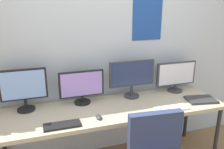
{
  "coord_description": "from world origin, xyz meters",
  "views": [
    {
      "loc": [
        -0.7,
        -1.53,
        1.82
      ],
      "look_at": [
        0.0,
        0.65,
        1.09
      ],
      "focal_mm": 37.32,
      "sensor_mm": 36.0,
      "label": 1
    }
  ],
  "objects_px": {
    "monitor_center_right": "(132,76)",
    "computer_mouse": "(99,117)",
    "monitor_far_right": "(176,76)",
    "desk": "(113,111)",
    "monitor_center_left": "(82,86)",
    "keyboard_right": "(171,108)",
    "keyboard_left": "(62,125)",
    "monitor_far_left": "(24,88)",
    "laptop_closed": "(201,100)"
  },
  "relations": [
    {
      "from": "monitor_far_left",
      "to": "keyboard_right",
      "type": "relative_size",
      "value": 1.28
    },
    {
      "from": "monitor_far_left",
      "to": "computer_mouse",
      "type": "distance_m",
      "value": 0.81
    },
    {
      "from": "desk",
      "to": "monitor_center_right",
      "type": "bearing_deg",
      "value": 36.0
    },
    {
      "from": "keyboard_right",
      "to": "monitor_center_right",
      "type": "bearing_deg",
      "value": 121.19
    },
    {
      "from": "desk",
      "to": "monitor_center_left",
      "type": "distance_m",
      "value": 0.44
    },
    {
      "from": "desk",
      "to": "monitor_center_right",
      "type": "height_order",
      "value": "monitor_center_right"
    },
    {
      "from": "laptop_closed",
      "to": "monitor_far_left",
      "type": "bearing_deg",
      "value": 179.42
    },
    {
      "from": "monitor_far_left",
      "to": "monitor_center_left",
      "type": "relative_size",
      "value": 0.94
    },
    {
      "from": "monitor_far_left",
      "to": "keyboard_right",
      "type": "bearing_deg",
      "value": -17.11
    },
    {
      "from": "monitor_center_left",
      "to": "keyboard_right",
      "type": "xyz_separation_m",
      "value": [
        0.85,
        -0.44,
        -0.19
      ]
    },
    {
      "from": "monitor_far_right",
      "to": "laptop_closed",
      "type": "xyz_separation_m",
      "value": [
        0.12,
        -0.35,
        -0.19
      ]
    },
    {
      "from": "desk",
      "to": "monitor_far_left",
      "type": "bearing_deg",
      "value": 166.39
    },
    {
      "from": "desk",
      "to": "monitor_far_left",
      "type": "relative_size",
      "value": 5.24
    },
    {
      "from": "desk",
      "to": "laptop_closed",
      "type": "xyz_separation_m",
      "value": [
        1.0,
        -0.14,
        0.06
      ]
    },
    {
      "from": "monitor_center_right",
      "to": "keyboard_right",
      "type": "bearing_deg",
      "value": -58.81
    },
    {
      "from": "monitor_far_left",
      "to": "monitor_center_left",
      "type": "xyz_separation_m",
      "value": [
        0.58,
        0.0,
        -0.05
      ]
    },
    {
      "from": "monitor_far_right",
      "to": "keyboard_left",
      "type": "xyz_separation_m",
      "value": [
        -1.44,
        -0.44,
        -0.19
      ]
    },
    {
      "from": "monitor_far_right",
      "to": "computer_mouse",
      "type": "bearing_deg",
      "value": -159.67
    },
    {
      "from": "desk",
      "to": "keyboard_right",
      "type": "distance_m",
      "value": 0.61
    },
    {
      "from": "monitor_far_right",
      "to": "desk",
      "type": "bearing_deg",
      "value": -166.39
    },
    {
      "from": "monitor_far_left",
      "to": "monitor_center_left",
      "type": "bearing_deg",
      "value": 0.0
    },
    {
      "from": "monitor_center_left",
      "to": "monitor_far_right",
      "type": "xyz_separation_m",
      "value": [
        1.17,
        0.0,
        0.01
      ]
    },
    {
      "from": "laptop_closed",
      "to": "keyboard_left",
      "type": "bearing_deg",
      "value": -166.6
    },
    {
      "from": "keyboard_right",
      "to": "laptop_closed",
      "type": "distance_m",
      "value": 0.45
    },
    {
      "from": "monitor_far_right",
      "to": "keyboard_left",
      "type": "bearing_deg",
      "value": -162.89
    },
    {
      "from": "monitor_far_right",
      "to": "keyboard_left",
      "type": "distance_m",
      "value": 1.52
    },
    {
      "from": "monitor_far_right",
      "to": "laptop_closed",
      "type": "distance_m",
      "value": 0.41
    },
    {
      "from": "monitor_far_left",
      "to": "laptop_closed",
      "type": "bearing_deg",
      "value": -10.54
    },
    {
      "from": "keyboard_left",
      "to": "desk",
      "type": "bearing_deg",
      "value": 22.33
    },
    {
      "from": "monitor_center_right",
      "to": "laptop_closed",
      "type": "relative_size",
      "value": 1.68
    },
    {
      "from": "monitor_center_left",
      "to": "monitor_far_right",
      "type": "height_order",
      "value": "monitor_far_right"
    },
    {
      "from": "monitor_far_left",
      "to": "monitor_far_right",
      "type": "height_order",
      "value": "monitor_far_left"
    },
    {
      "from": "keyboard_left",
      "to": "monitor_center_left",
      "type": "bearing_deg",
      "value": 58.8
    },
    {
      "from": "monitor_center_right",
      "to": "computer_mouse",
      "type": "bearing_deg",
      "value": -141.29
    },
    {
      "from": "monitor_far_right",
      "to": "monitor_center_left",
      "type": "bearing_deg",
      "value": -180.0
    },
    {
      "from": "monitor_center_right",
      "to": "monitor_far_left",
      "type": "bearing_deg",
      "value": -180.0
    },
    {
      "from": "monitor_center_left",
      "to": "monitor_far_left",
      "type": "bearing_deg",
      "value": -180.0
    },
    {
      "from": "monitor_center_right",
      "to": "monitor_far_right",
      "type": "bearing_deg",
      "value": 0.0
    },
    {
      "from": "monitor_center_right",
      "to": "desk",
      "type": "bearing_deg",
      "value": -144.0
    },
    {
      "from": "monitor_far_left",
      "to": "monitor_far_right",
      "type": "bearing_deg",
      "value": 0.0
    },
    {
      "from": "desk",
      "to": "keyboard_left",
      "type": "bearing_deg",
      "value": -157.67
    },
    {
      "from": "desk",
      "to": "computer_mouse",
      "type": "distance_m",
      "value": 0.29
    },
    {
      "from": "monitor_far_left",
      "to": "keyboard_right",
      "type": "height_order",
      "value": "monitor_far_left"
    },
    {
      "from": "monitor_center_right",
      "to": "computer_mouse",
      "type": "relative_size",
      "value": 5.6
    },
    {
      "from": "keyboard_left",
      "to": "keyboard_right",
      "type": "bearing_deg",
      "value": 0.0
    },
    {
      "from": "monitor_far_right",
      "to": "keyboard_right",
      "type": "distance_m",
      "value": 0.58
    },
    {
      "from": "desk",
      "to": "keyboard_left",
      "type": "distance_m",
      "value": 0.61
    },
    {
      "from": "computer_mouse",
      "to": "monitor_center_left",
      "type": "bearing_deg",
      "value": 101.49
    },
    {
      "from": "monitor_center_right",
      "to": "keyboard_right",
      "type": "relative_size",
      "value": 1.5
    },
    {
      "from": "monitor_center_left",
      "to": "keyboard_left",
      "type": "distance_m",
      "value": 0.55
    }
  ]
}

